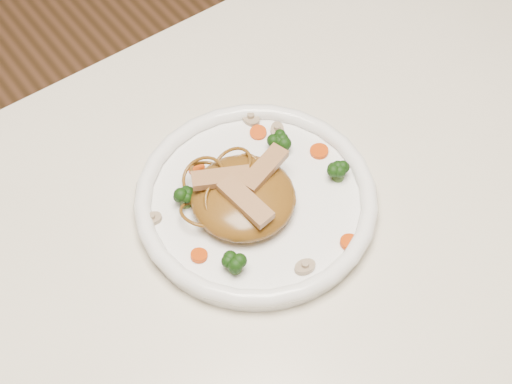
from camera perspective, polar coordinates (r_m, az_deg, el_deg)
table at (r=0.89m, az=-0.41°, el=-10.73°), size 1.20×0.80×0.75m
plate at (r=0.86m, az=-0.00°, el=-0.85°), size 0.28×0.28×0.02m
noodle_mound at (r=0.83m, az=-0.98°, el=-0.39°), size 0.15×0.15×0.04m
chicken_a at (r=0.83m, az=0.61°, el=1.80°), size 0.07×0.04×0.01m
chicken_b at (r=0.82m, az=-2.66°, el=1.08°), size 0.07×0.05×0.01m
chicken_c at (r=0.80m, az=-0.81°, el=-0.70°), size 0.03×0.07×0.01m
broccoli_0 at (r=0.88m, az=1.77°, el=3.85°), size 0.03×0.03×0.03m
broccoli_1 at (r=0.84m, az=-5.40°, el=-0.27°), size 0.03×0.03×0.03m
broccoli_2 at (r=0.79m, az=-1.62°, el=-5.31°), size 0.04×0.04×0.03m
broccoli_3 at (r=0.86m, az=6.31°, el=1.64°), size 0.03×0.03×0.03m
carrot_0 at (r=0.91m, az=0.17°, el=4.52°), size 0.03×0.03×0.00m
carrot_1 at (r=0.81m, az=-4.34°, el=-4.82°), size 0.02×0.02×0.00m
carrot_2 at (r=0.89m, az=4.82°, el=3.10°), size 0.03×0.03×0.00m
carrot_3 at (r=0.88m, az=-4.52°, el=1.78°), size 0.02×0.02×0.00m
carrot_4 at (r=0.82m, az=7.14°, el=-3.82°), size 0.03×0.03×0.00m
mushroom_0 at (r=0.80m, az=3.73°, el=-5.69°), size 0.03×0.03×0.01m
mushroom_1 at (r=0.91m, az=1.62°, el=4.70°), size 0.03×0.03×0.01m
mushroom_2 at (r=0.84m, az=-7.87°, el=-2.02°), size 0.03×0.03×0.01m
mushroom_3 at (r=0.92m, az=-0.40°, el=5.61°), size 0.03×0.03×0.01m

